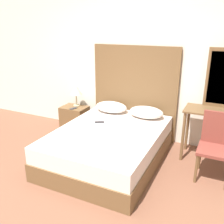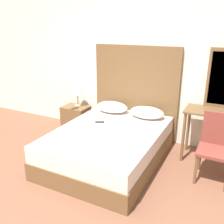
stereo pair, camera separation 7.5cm
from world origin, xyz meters
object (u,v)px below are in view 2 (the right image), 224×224
bed (109,145)px  table_lamp (77,90)px  chair (216,143)px  phone_on_bed (100,122)px  nightstand (76,118)px  phone_on_nightstand (75,108)px  vanity_desk (219,122)px

bed → table_lamp: bearing=142.9°
chair → bed: bearing=-170.8°
bed → table_lamp: 1.50m
phone_on_bed → chair: bearing=1.1°
nightstand → chair: (2.59, -0.54, 0.27)m
chair → phone_on_nightstand: bearing=170.0°
chair → vanity_desk: bearing=92.9°
bed → phone_on_nightstand: size_ratio=11.99×
table_lamp → bed: bearing=-37.1°
bed → phone_on_bed: 0.42m
bed → table_lamp: size_ratio=4.79×
nightstand → chair: size_ratio=0.55×
phone_on_bed → table_lamp: size_ratio=0.40×
bed → phone_on_nightstand: 1.30m
nightstand → phone_on_bed: bearing=-33.6°
bed → vanity_desk: vanity_desk is taller
nightstand → phone_on_nightstand: phone_on_nightstand is taller
bed → nightstand: bed is taller
nightstand → table_lamp: table_lamp is taller
nightstand → table_lamp: (0.01, 0.07, 0.54)m
phone_on_bed → vanity_desk: size_ratio=0.17×
phone_on_bed → nightstand: (-0.86, 0.57, -0.27)m
bed → table_lamp: table_lamp is taller
phone_on_nightstand → chair: chair is taller
phone_on_bed → phone_on_nightstand: bearing=149.5°
phone_on_nightstand → vanity_desk: (2.52, -0.02, 0.18)m
table_lamp → phone_on_nightstand: table_lamp is taller
phone_on_bed → vanity_desk: bearing=15.1°
phone_on_bed → table_lamp: 1.10m
phone_on_bed → vanity_desk: (1.71, 0.46, 0.14)m
bed → nightstand: (-1.13, 0.78, -0.01)m
nightstand → table_lamp: bearing=81.0°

